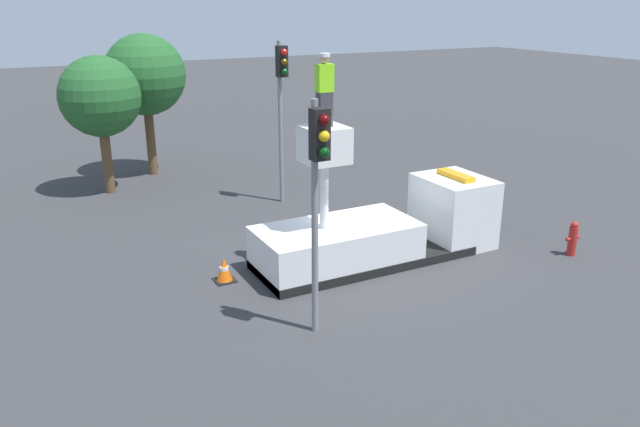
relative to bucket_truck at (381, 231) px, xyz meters
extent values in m
plane|color=#38383A|center=(-0.51, 0.00, -0.79)|extent=(120.00, 120.00, 0.00)
cube|color=black|center=(-0.51, 0.00, -0.67)|extent=(6.00, 2.18, 0.24)
cube|color=white|center=(-1.38, 0.00, -0.20)|extent=(4.27, 2.12, 1.18)
cube|color=white|center=(2.48, 0.00, 0.19)|extent=(1.73, 2.12, 1.97)
cube|color=black|center=(3.36, 0.00, 0.59)|extent=(0.03, 1.80, 0.79)
cube|color=orange|center=(2.48, 0.00, 1.25)|extent=(0.36, 1.27, 0.14)
cylinder|color=silver|center=(-1.75, 0.00, 1.31)|extent=(0.22, 0.22, 1.85)
cube|color=white|center=(-1.75, 0.00, 2.59)|extent=(1.06, 1.06, 0.90)
cube|color=#38383D|center=(-1.75, 0.00, 3.46)|extent=(0.34, 0.26, 0.84)
cube|color=#8CEA1E|center=(-1.75, 0.00, 4.21)|extent=(0.40, 0.26, 0.66)
sphere|color=tan|center=(-1.75, 0.00, 4.65)|extent=(0.23, 0.23, 0.23)
cylinder|color=white|center=(-1.75, 0.00, 4.74)|extent=(0.26, 0.26, 0.09)
cylinder|color=gray|center=(-3.42, -2.72, 1.70)|extent=(0.14, 0.14, 4.98)
cube|color=black|center=(-3.42, -2.93, 3.54)|extent=(0.34, 0.28, 1.00)
sphere|color=#490707|center=(-3.42, -3.12, 3.85)|extent=(0.22, 0.22, 0.22)
sphere|color=gold|center=(-3.42, -3.12, 3.54)|extent=(0.22, 0.22, 0.22)
sphere|color=#083710|center=(-3.42, -3.12, 3.23)|extent=(0.22, 0.22, 0.22)
cylinder|color=gray|center=(-0.29, 5.91, 1.96)|extent=(0.14, 0.14, 5.50)
cube|color=black|center=(-0.29, 5.70, 4.06)|extent=(0.34, 0.28, 1.00)
sphere|color=red|center=(-0.29, 5.51, 4.37)|extent=(0.22, 0.22, 0.22)
sphere|color=#503C07|center=(-0.29, 5.51, 4.06)|extent=(0.22, 0.22, 0.22)
sphere|color=#083710|center=(-0.29, 5.51, 3.75)|extent=(0.22, 0.22, 0.22)
cylinder|color=#B2231E|center=(4.83, -2.32, -0.37)|extent=(0.24, 0.24, 0.83)
sphere|color=#B2231E|center=(4.83, -2.32, 0.10)|extent=(0.20, 0.20, 0.20)
cylinder|color=#B2231E|center=(4.65, -2.32, -0.29)|extent=(0.12, 0.10, 0.10)
cylinder|color=#B2231E|center=(5.01, -2.32, -0.29)|extent=(0.12, 0.10, 0.10)
cube|color=black|center=(-4.31, 0.57, -0.77)|extent=(0.52, 0.52, 0.03)
cone|color=orange|center=(-4.31, 0.57, -0.47)|extent=(0.43, 0.43, 0.63)
cylinder|color=white|center=(-4.31, 0.57, -0.44)|extent=(0.22, 0.22, 0.09)
cylinder|color=brown|center=(-5.48, 9.86, 0.48)|extent=(0.36, 0.36, 2.53)
sphere|color=#235B28|center=(-5.48, 9.86, 2.74)|extent=(2.85, 2.85, 2.85)
cylinder|color=brown|center=(-3.44, 11.70, 0.66)|extent=(0.36, 0.36, 2.89)
sphere|color=#235B28|center=(-3.44, 11.70, 3.20)|extent=(3.15, 3.15, 3.15)
camera|label=1|loc=(-8.86, -13.33, 5.99)|focal=35.00mm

